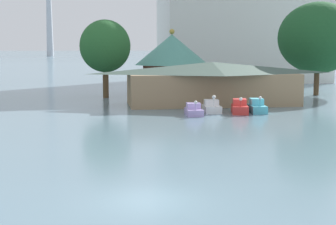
{
  "coord_description": "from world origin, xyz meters",
  "views": [
    {
      "loc": [
        -2.01,
        -19.42,
        6.09
      ],
      "look_at": [
        2.82,
        14.41,
        1.67
      ],
      "focal_mm": 53.74,
      "sensor_mm": 36.0,
      "label": 1
    }
  ],
  "objects_px": {
    "green_roof_pavilion": "(172,61)",
    "shoreline_tree_right": "(318,38)",
    "pedal_boat_white": "(212,107)",
    "shoreline_tree_mid": "(105,46)",
    "boathouse": "(212,82)",
    "background_building_block": "(241,8)",
    "pedal_boat_cyan": "(257,107)",
    "pedal_boat_red": "(240,108)",
    "pedal_boat_lavender": "(194,110)"
  },
  "relations": [
    {
      "from": "shoreline_tree_right",
      "to": "shoreline_tree_mid",
      "type": "bearing_deg",
      "value": 178.54
    },
    {
      "from": "pedal_boat_lavender",
      "to": "pedal_boat_white",
      "type": "height_order",
      "value": "pedal_boat_white"
    },
    {
      "from": "pedal_boat_red",
      "to": "shoreline_tree_mid",
      "type": "bearing_deg",
      "value": -131.82
    },
    {
      "from": "pedal_boat_lavender",
      "to": "shoreline_tree_mid",
      "type": "bearing_deg",
      "value": -153.9
    },
    {
      "from": "pedal_boat_cyan",
      "to": "green_roof_pavilion",
      "type": "bearing_deg",
      "value": -160.9
    },
    {
      "from": "pedal_boat_red",
      "to": "green_roof_pavilion",
      "type": "distance_m",
      "value": 21.24
    },
    {
      "from": "green_roof_pavilion",
      "to": "pedal_boat_lavender",
      "type": "bearing_deg",
      "value": -93.2
    },
    {
      "from": "background_building_block",
      "to": "shoreline_tree_mid",
      "type": "bearing_deg",
      "value": -131.98
    },
    {
      "from": "boathouse",
      "to": "pedal_boat_white",
      "type": "bearing_deg",
      "value": -103.07
    },
    {
      "from": "pedal_boat_red",
      "to": "shoreline_tree_mid",
      "type": "distance_m",
      "value": 21.36
    },
    {
      "from": "pedal_boat_lavender",
      "to": "boathouse",
      "type": "xyz_separation_m",
      "value": [
        3.56,
        8.14,
        1.95
      ]
    },
    {
      "from": "green_roof_pavilion",
      "to": "shoreline_tree_mid",
      "type": "height_order",
      "value": "shoreline_tree_mid"
    },
    {
      "from": "pedal_boat_red",
      "to": "background_building_block",
      "type": "distance_m",
      "value": 47.82
    },
    {
      "from": "pedal_boat_cyan",
      "to": "background_building_block",
      "type": "relative_size",
      "value": 0.1
    },
    {
      "from": "pedal_boat_red",
      "to": "shoreline_tree_mid",
      "type": "xyz_separation_m",
      "value": [
        -12.07,
        16.68,
        5.71
      ]
    },
    {
      "from": "boathouse",
      "to": "pedal_boat_red",
      "type": "bearing_deg",
      "value": -83.02
    },
    {
      "from": "pedal_boat_white",
      "to": "pedal_boat_cyan",
      "type": "distance_m",
      "value": 4.26
    },
    {
      "from": "green_roof_pavilion",
      "to": "shoreline_tree_right",
      "type": "relative_size",
      "value": 0.82
    },
    {
      "from": "pedal_boat_red",
      "to": "pedal_boat_cyan",
      "type": "xyz_separation_m",
      "value": [
        1.77,
        0.29,
        -0.01
      ]
    },
    {
      "from": "shoreline_tree_right",
      "to": "background_building_block",
      "type": "xyz_separation_m",
      "value": [
        -1.98,
        28.34,
        5.78
      ]
    },
    {
      "from": "pedal_boat_white",
      "to": "pedal_boat_red",
      "type": "height_order",
      "value": "pedal_boat_white"
    },
    {
      "from": "pedal_boat_cyan",
      "to": "green_roof_pavilion",
      "type": "height_order",
      "value": "green_roof_pavilion"
    },
    {
      "from": "pedal_boat_lavender",
      "to": "shoreline_tree_mid",
      "type": "distance_m",
      "value": 19.77
    },
    {
      "from": "pedal_boat_cyan",
      "to": "shoreline_tree_right",
      "type": "xyz_separation_m",
      "value": [
        13.02,
        15.7,
        6.79
      ]
    },
    {
      "from": "green_roof_pavilion",
      "to": "shoreline_tree_right",
      "type": "xyz_separation_m",
      "value": [
        18.08,
        -4.64,
        2.95
      ]
    },
    {
      "from": "pedal_boat_white",
      "to": "background_building_block",
      "type": "bearing_deg",
      "value": 164.02
    },
    {
      "from": "pedal_boat_white",
      "to": "background_building_block",
      "type": "relative_size",
      "value": 0.09
    },
    {
      "from": "pedal_boat_white",
      "to": "shoreline_tree_mid",
      "type": "distance_m",
      "value": 19.35
    },
    {
      "from": "pedal_boat_cyan",
      "to": "shoreline_tree_mid",
      "type": "relative_size",
      "value": 0.31
    },
    {
      "from": "boathouse",
      "to": "shoreline_tree_right",
      "type": "height_order",
      "value": "shoreline_tree_right"
    },
    {
      "from": "pedal_boat_white",
      "to": "green_roof_pavilion",
      "type": "distance_m",
      "value": 20.12
    },
    {
      "from": "shoreline_tree_mid",
      "to": "background_building_block",
      "type": "relative_size",
      "value": 0.33
    },
    {
      "from": "pedal_boat_white",
      "to": "pedal_boat_cyan",
      "type": "bearing_deg",
      "value": 85.14
    },
    {
      "from": "pedal_boat_red",
      "to": "pedal_boat_cyan",
      "type": "height_order",
      "value": "pedal_boat_cyan"
    },
    {
      "from": "pedal_boat_lavender",
      "to": "boathouse",
      "type": "height_order",
      "value": "boathouse"
    },
    {
      "from": "pedal_boat_white",
      "to": "shoreline_tree_mid",
      "type": "bearing_deg",
      "value": -145.23
    },
    {
      "from": "boathouse",
      "to": "shoreline_tree_mid",
      "type": "xyz_separation_m",
      "value": [
        -11.15,
        9.17,
        3.86
      ]
    },
    {
      "from": "background_building_block",
      "to": "pedal_boat_cyan",
      "type": "bearing_deg",
      "value": -104.08
    },
    {
      "from": "pedal_boat_lavender",
      "to": "green_roof_pavilion",
      "type": "height_order",
      "value": "green_roof_pavilion"
    },
    {
      "from": "pedal_boat_lavender",
      "to": "background_building_block",
      "type": "relative_size",
      "value": 0.09
    },
    {
      "from": "pedal_boat_white",
      "to": "green_roof_pavilion",
      "type": "xyz_separation_m",
      "value": [
        -0.84,
        19.73,
        3.87
      ]
    },
    {
      "from": "green_roof_pavilion",
      "to": "shoreline_tree_right",
      "type": "height_order",
      "value": "shoreline_tree_right"
    },
    {
      "from": "boathouse",
      "to": "shoreline_tree_right",
      "type": "relative_size",
      "value": 1.62
    },
    {
      "from": "pedal_boat_red",
      "to": "green_roof_pavilion",
      "type": "bearing_deg",
      "value": -158.65
    },
    {
      "from": "green_roof_pavilion",
      "to": "pedal_boat_white",
      "type": "bearing_deg",
      "value": -87.55
    },
    {
      "from": "shoreline_tree_mid",
      "to": "shoreline_tree_right",
      "type": "relative_size",
      "value": 0.8
    },
    {
      "from": "green_roof_pavilion",
      "to": "shoreline_tree_right",
      "type": "distance_m",
      "value": 18.9
    },
    {
      "from": "pedal_boat_white",
      "to": "boathouse",
      "type": "height_order",
      "value": "boathouse"
    },
    {
      "from": "background_building_block",
      "to": "pedal_boat_lavender",
      "type": "bearing_deg",
      "value": -111.04
    },
    {
      "from": "pedal_boat_white",
      "to": "green_roof_pavilion",
      "type": "relative_size",
      "value": 0.26
    }
  ]
}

